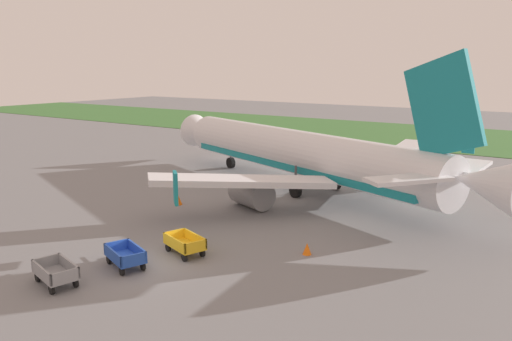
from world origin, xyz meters
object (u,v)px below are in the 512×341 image
object	(u,v)px
traffic_cone_mid_apron	(307,249)
baggage_cart_second_in_row	(125,256)
baggage_cart_nearest	(56,272)
baggage_cart_third_in_row	(185,244)
traffic_cone_near_plane	(179,200)
airplane	(305,155)

from	to	relation	value
traffic_cone_mid_apron	baggage_cart_second_in_row	bearing A→B (deg)	-136.21
baggage_cart_nearest	baggage_cart_third_in_row	bearing A→B (deg)	68.81
traffic_cone_near_plane	baggage_cart_third_in_row	bearing A→B (deg)	-45.82
baggage_cart_second_in_row	baggage_cart_third_in_row	distance (m)	3.40
airplane	baggage_cart_third_in_row	bearing A→B (deg)	-85.06
traffic_cone_near_plane	traffic_cone_mid_apron	bearing A→B (deg)	-15.99
baggage_cart_nearest	baggage_cart_second_in_row	world-z (taller)	same
baggage_cart_nearest	traffic_cone_near_plane	world-z (taller)	baggage_cart_nearest
traffic_cone_mid_apron	baggage_cart_nearest	bearing A→B (deg)	-129.07
baggage_cart_second_in_row	airplane	bearing A→B (deg)	90.24
traffic_cone_mid_apron	baggage_cart_third_in_row	bearing A→B (deg)	-147.15
airplane	baggage_cart_nearest	world-z (taller)	airplane
baggage_cart_second_in_row	traffic_cone_mid_apron	size ratio (longest dim) A/B	5.38
baggage_cart_second_in_row	traffic_cone_near_plane	bearing A→B (deg)	119.05
baggage_cart_nearest	traffic_cone_near_plane	distance (m)	14.66
baggage_cart_nearest	baggage_cart_second_in_row	bearing A→B (deg)	71.25
traffic_cone_near_plane	traffic_cone_mid_apron	distance (m)	13.49
airplane	traffic_cone_mid_apron	world-z (taller)	airplane
baggage_cart_third_in_row	traffic_cone_near_plane	world-z (taller)	baggage_cart_third_in_row
baggage_cart_nearest	baggage_cart_third_in_row	xyz separation A→B (m)	(2.50, 6.45, 0.00)
baggage_cart_second_in_row	traffic_cone_near_plane	xyz separation A→B (m)	(-5.86, 10.54, -0.24)
baggage_cart_second_in_row	traffic_cone_near_plane	world-z (taller)	baggage_cart_second_in_row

